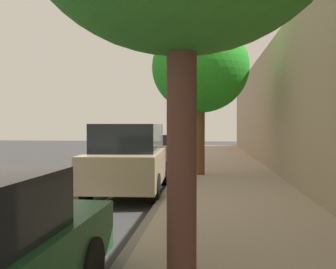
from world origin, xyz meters
TOP-DOWN VIEW (x-y plane):
  - ground at (0.00, 0.00)m, footprint 59.29×59.29m
  - sidewalk at (3.88, 0.00)m, footprint 3.56×37.06m
  - curb_edge at (2.02, 0.00)m, footprint 0.16×37.06m
  - lane_stripe_centre at (-3.00, -0.63)m, footprint 0.14×35.80m
  - lane_stripe_bike_edge at (0.55, 0.00)m, footprint 0.12×37.06m
  - building_facade at (5.91, 0.00)m, footprint 0.50×37.06m
  - parked_suv_tan_second at (0.91, -4.02)m, footprint 2.14×4.79m
  - parked_sedan_red_mid at (0.97, 2.51)m, footprint 1.96×4.46m
  - parked_sedan_silver_far at (1.02, 12.99)m, footprint 2.02×4.49m
  - bicycle_at_curb at (1.55, 7.25)m, footprint 1.28×1.21m
  - cyclist_with_backpack at (1.77, 6.82)m, footprint 0.55×0.53m
  - street_tree_mid_block at (2.87, -1.02)m, footprint 3.53×3.53m
  - fire_hydrant at (2.45, 3.10)m, footprint 0.22×0.22m

SIDE VIEW (x-z plane):
  - ground at x=0.00m, z-range 0.00..0.00m
  - lane_stripe_centre at x=-3.00m, z-range 0.00..0.01m
  - lane_stripe_bike_edge at x=0.55m, z-range 0.00..0.01m
  - sidewalk at x=3.88m, z-range 0.00..0.15m
  - curb_edge at x=2.02m, z-range 0.00..0.15m
  - bicycle_at_curb at x=1.55m, z-range 0.00..0.73m
  - fire_hydrant at x=2.45m, z-range 0.15..0.99m
  - parked_sedan_red_mid at x=0.97m, z-range -0.01..1.51m
  - parked_sedan_silver_far at x=1.02m, z-range -0.01..1.51m
  - parked_suv_tan_second at x=0.91m, z-range 0.03..2.02m
  - cyclist_with_backpack at x=1.77m, z-range 0.20..1.94m
  - building_facade at x=5.91m, z-range 0.00..5.35m
  - street_tree_mid_block at x=2.87m, z-range 1.26..6.82m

